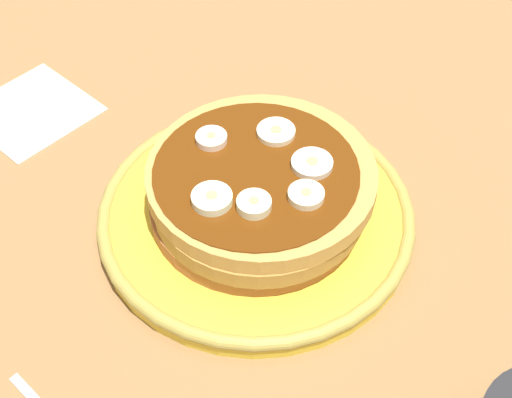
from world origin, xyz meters
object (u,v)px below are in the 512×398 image
object	(u,v)px
banana_slice_4	(212,199)
banana_slice_5	(306,196)
plate	(256,216)
banana_slice_0	(276,132)
banana_slice_1	(211,139)
banana_slice_3	(312,164)
napkin	(31,110)
banana_slice_2	(254,205)
pancake_stack	(256,191)

from	to	relation	value
banana_slice_4	banana_slice_5	bearing A→B (deg)	60.50
banana_slice_4	plate	bearing A→B (deg)	101.90
banana_slice_0	banana_slice_1	distance (cm)	5.56
banana_slice_0	banana_slice_3	distance (cm)	4.82
banana_slice_0	napkin	bearing A→B (deg)	-146.31
banana_slice_3	napkin	size ratio (longest dim) A/B	0.31
banana_slice_2	pancake_stack	bearing A→B (deg)	144.46
banana_slice_1	banana_slice_5	distance (cm)	10.09
plate	banana_slice_0	world-z (taller)	banana_slice_0
plate	banana_slice_0	size ratio (longest dim) A/B	8.28
banana_slice_5	plate	bearing A→B (deg)	-160.04
banana_slice_1	banana_slice_5	xyz separation A→B (cm)	(9.65, 2.96, -0.01)
banana_slice_5	napkin	distance (cm)	33.01
banana_slice_5	banana_slice_3	bearing A→B (deg)	136.79
banana_slice_2	banana_slice_4	xyz separation A→B (cm)	(-2.31, -2.43, -0.03)
pancake_stack	banana_slice_5	xyz separation A→B (cm)	(4.61, 1.68, 2.67)
plate	pancake_stack	world-z (taller)	pancake_stack
banana_slice_1	banana_slice_3	xyz separation A→B (cm)	(7.03, 5.42, -0.05)
banana_slice_2	banana_slice_4	size ratio (longest dim) A/B	0.84
plate	banana_slice_2	distance (cm)	7.16
banana_slice_0	napkin	distance (cm)	27.59
banana_slice_2	banana_slice_3	size ratio (longest dim) A/B	0.80
banana_slice_3	banana_slice_4	size ratio (longest dim) A/B	1.06
banana_slice_1	napkin	distance (cm)	23.31
plate	banana_slice_1	bearing A→B (deg)	-165.79
banana_slice_4	napkin	distance (cm)	27.65
napkin	banana_slice_3	bearing A→B (deg)	29.25
banana_slice_0	banana_slice_2	world-z (taller)	banana_slice_2
banana_slice_0	banana_slice_3	world-z (taller)	same
pancake_stack	banana_slice_5	distance (cm)	5.59
banana_slice_3	banana_slice_4	distance (cm)	8.97
banana_slice_1	banana_slice_4	bearing A→B (deg)	-30.22
plate	banana_slice_3	distance (cm)	7.40
plate	banana_slice_1	world-z (taller)	banana_slice_1
plate	banana_slice_4	size ratio (longest dim) A/B	8.42
banana_slice_0	banana_slice_2	xyz separation A→B (cm)	(6.10, -6.16, 0.15)
banana_slice_1	banana_slice_3	distance (cm)	8.87
banana_slice_0	banana_slice_2	bearing A→B (deg)	-45.30
plate	banana_slice_5	size ratio (longest dim) A/B	9.42
pancake_stack	banana_slice_4	distance (cm)	5.58
banana_slice_3	napkin	world-z (taller)	banana_slice_3
plate	banana_slice_4	distance (cm)	7.62
banana_slice_5	banana_slice_4	bearing A→B (deg)	-119.50
banana_slice_2	napkin	bearing A→B (deg)	-162.98
plate	napkin	world-z (taller)	plate
banana_slice_1	napkin	xyz separation A→B (cm)	(-20.05, -9.75, -6.81)
banana_slice_2	banana_slice_5	size ratio (longest dim) A/B	0.94
banana_slice_3	banana_slice_1	bearing A→B (deg)	-142.36
plate	banana_slice_0	xyz separation A→B (cm)	(-2.78, 3.83, 5.75)
banana_slice_1	banana_slice_5	bearing A→B (deg)	17.03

